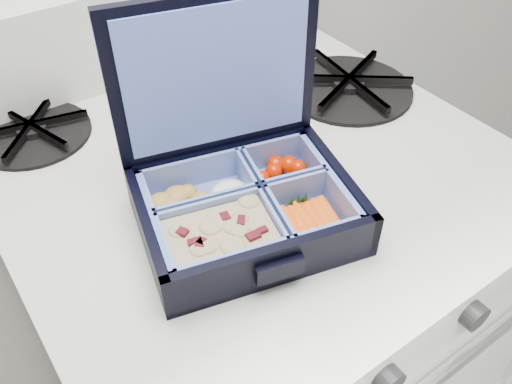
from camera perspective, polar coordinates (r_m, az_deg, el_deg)
stove at (r=1.02m, az=-0.58°, el=-16.36°), size 0.60×0.60×0.90m
bento_box at (r=0.57m, az=-1.01°, el=-1.82°), size 0.26×0.22×0.05m
burner_grate at (r=0.81m, az=9.73°, el=11.30°), size 0.24×0.24×0.03m
burner_grate_rear at (r=0.77m, az=-22.54°, el=6.08°), size 0.18×0.18×0.02m
fork at (r=0.72m, az=-0.16°, el=6.64°), size 0.10×0.19×0.01m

